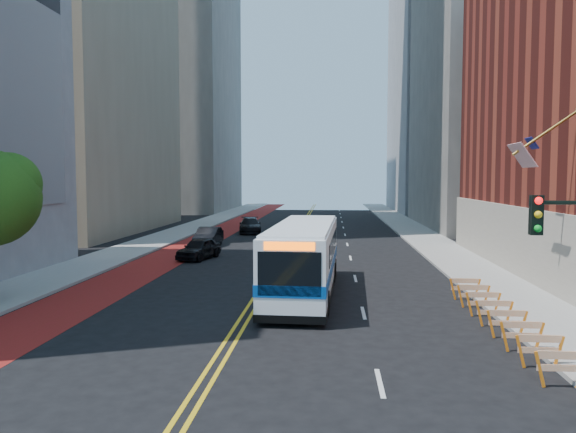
{
  "coord_description": "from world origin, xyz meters",
  "views": [
    {
      "loc": [
        3.44,
        -17.21,
        5.65
      ],
      "look_at": [
        1.49,
        8.0,
        3.88
      ],
      "focal_mm": 35.0,
      "sensor_mm": 36.0,
      "label": 1
    }
  ],
  "objects_px": {
    "transit_bus": "(304,257)",
    "car_a": "(199,249)",
    "car_c": "(250,225)",
    "car_b": "(208,237)"
  },
  "relations": [
    {
      "from": "transit_bus",
      "to": "car_a",
      "type": "height_order",
      "value": "transit_bus"
    },
    {
      "from": "transit_bus",
      "to": "car_a",
      "type": "relative_size",
      "value": 2.95
    },
    {
      "from": "car_a",
      "to": "car_c",
      "type": "distance_m",
      "value": 18.32
    },
    {
      "from": "car_a",
      "to": "car_b",
      "type": "bearing_deg",
      "value": 111.5
    },
    {
      "from": "transit_bus",
      "to": "car_c",
      "type": "xyz_separation_m",
      "value": [
        -6.94,
        29.42,
        -1.02
      ]
    },
    {
      "from": "car_a",
      "to": "car_c",
      "type": "bearing_deg",
      "value": 101.32
    },
    {
      "from": "car_a",
      "to": "transit_bus",
      "type": "bearing_deg",
      "value": -40.71
    },
    {
      "from": "car_a",
      "to": "car_c",
      "type": "xyz_separation_m",
      "value": [
        0.9,
        18.3,
        0.04
      ]
    },
    {
      "from": "car_a",
      "to": "car_b",
      "type": "xyz_separation_m",
      "value": [
        -0.93,
        7.17,
        0.05
      ]
    },
    {
      "from": "transit_bus",
      "to": "car_c",
      "type": "bearing_deg",
      "value": 105.55
    }
  ]
}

